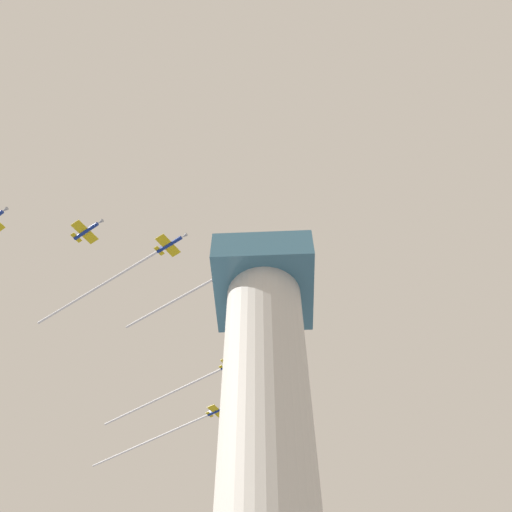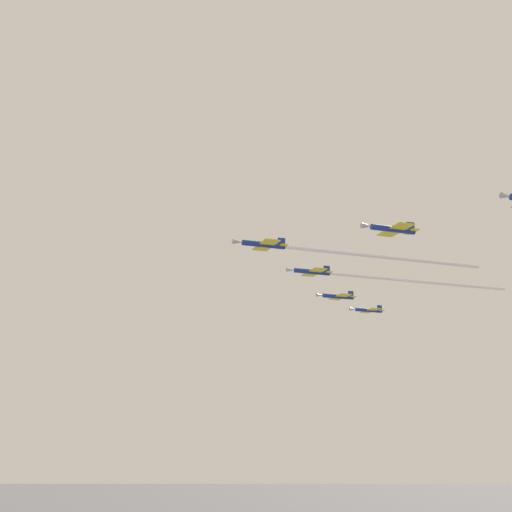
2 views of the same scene
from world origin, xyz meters
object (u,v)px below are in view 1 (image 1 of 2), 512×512
Objects in this scene: jet_port_inner at (240,318)px; jet_starboard_inner at (123,273)px; jet_lead at (211,281)px; jet_starboard_outer at (87,231)px; jet_port_outer at (185,386)px; jet_center_rear at (171,431)px; control_tower at (267,463)px.

jet_starboard_inner is at bearing -28.02° from jet_port_inner.
jet_lead is 4.72× the size of jet_starboard_outer.
jet_starboard_inner reaches higher than jet_port_inner.
jet_starboard_inner is 54.86m from jet_port_outer.
jet_lead is 26.50m from jet_starboard_inner.
jet_center_rear reaches higher than jet_starboard_inner.
jet_port_inner reaches higher than jet_starboard_outer.
jet_port_inner is at bearing 163.39° from jet_starboard_outer.
jet_starboard_outer is at bearing 16.83° from jet_port_outer.
jet_lead is at bearing 12.47° from control_tower.
control_tower is at bearing 37.75° from jet_port_inner.
jet_port_outer is (128.59, 31.63, 111.47)m from control_tower.
jet_center_rear is at bearing -121.08° from jet_port_inner.
jet_port_inner is (15.58, -7.66, -0.16)m from jet_lead.
jet_center_rear reaches higher than jet_starboard_outer.
jet_port_outer is 72.22m from jet_starboard_outer.
jet_lead reaches higher than control_tower.
jet_center_rear is at bearing -150.60° from jet_starboard_inner.
control_tower is 0.50× the size of jet_port_outer.
jet_port_inner reaches higher than control_tower.
control_tower is 133.81m from jet_starboard_outer.
jet_starboard_inner is at bearing 19.13° from jet_port_outer.
jet_lead is 51.42m from jet_port_outer.
jet_port_outer is at bearing -160.87° from jet_starboard_inner.
jet_lead is at bearing 153.58° from jet_starboard_outer.
jet_port_inner is at bearing 58.92° from jet_center_rear.
jet_lead is (79.17, 17.50, 110.29)m from control_tower.
jet_starboard_inner reaches higher than jet_lead.
control_tower is 194.29m from jet_center_rear.
control_tower is 145.61m from jet_port_inner.
jet_lead is at bearing 130.69° from jet_starboard_inner.
control_tower is 2.77× the size of jet_starboard_outer.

